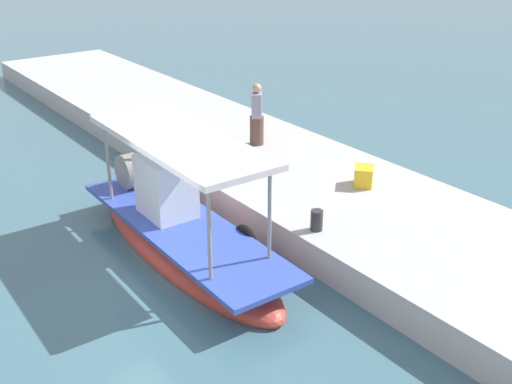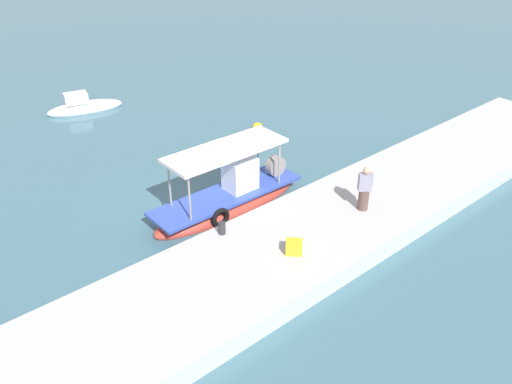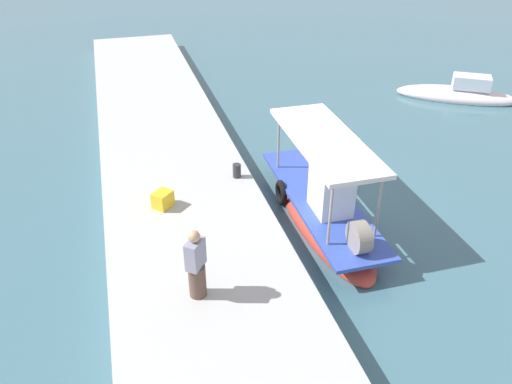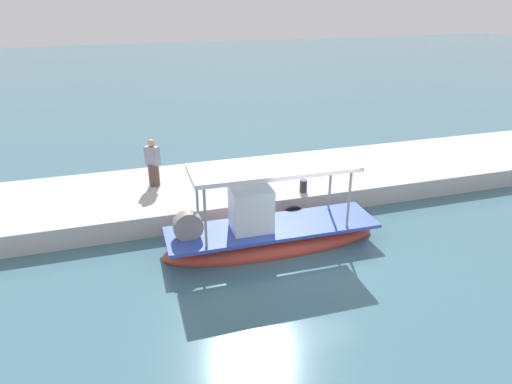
{
  "view_description": "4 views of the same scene",
  "coord_description": "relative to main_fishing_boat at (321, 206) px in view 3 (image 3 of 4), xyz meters",
  "views": [
    {
      "loc": [
        -8.87,
        4.88,
        6.3
      ],
      "look_at": [
        0.61,
        -2.17,
        1.04
      ],
      "focal_mm": 44.32,
      "sensor_mm": 36.0,
      "label": 1
    },
    {
      "loc": [
        -9.66,
        -14.33,
        10.68
      ],
      "look_at": [
        1.07,
        -1.99,
        1.25
      ],
      "focal_mm": 38.27,
      "sensor_mm": 36.0,
      "label": 2
    },
    {
      "loc": [
        11.79,
        -5.6,
        8.06
      ],
      "look_at": [
        0.98,
        -2.48,
        1.2
      ],
      "focal_mm": 35.58,
      "sensor_mm": 36.0,
      "label": 3
    },
    {
      "loc": [
        4.74,
        10.27,
        6.73
      ],
      "look_at": [
        1.03,
        -1.72,
        1.23
      ],
      "focal_mm": 32.14,
      "sensor_mm": 36.0,
      "label": 4
    }
  ],
  "objects": [
    {
      "name": "main_fishing_boat",
      "position": [
        0.0,
        0.0,
        0.0
      ],
      "size": [
        6.3,
        1.78,
        2.82
      ],
      "color": "#BE4033",
      "rests_on": "ground_plane"
    },
    {
      "name": "dock_quay",
      "position": [
        -0.99,
        -3.64,
        -0.1
      ],
      "size": [
        36.0,
        4.3,
        0.67
      ],
      "primitive_type": "cube",
      "color": "#B7B9B6",
      "rests_on": "ground_plane"
    },
    {
      "name": "fisherman_near_bollard",
      "position": [
        2.79,
        -3.95,
        0.97
      ],
      "size": [
        0.52,
        0.51,
        1.63
      ],
      "color": "brown",
      "rests_on": "dock_quay"
    },
    {
      "name": "cargo_crate",
      "position": [
        -0.83,
        -4.23,
        0.45
      ],
      "size": [
        0.64,
        0.64,
        0.44
      ],
      "primitive_type": "cube",
      "rotation": [
        0.0,
        0.0,
        2.33
      ],
      "color": "yellow",
      "rests_on": "dock_quay"
    },
    {
      "name": "mooring_bollard",
      "position": [
        -1.85,
        -1.94,
        0.44
      ],
      "size": [
        0.24,
        0.24,
        0.41
      ],
      "primitive_type": "cylinder",
      "color": "#2D2D33",
      "rests_on": "dock_quay"
    },
    {
      "name": "moored_boat_far",
      "position": [
        -6.99,
        9.3,
        -0.22
      ],
      "size": [
        3.93,
        5.05,
        1.33
      ],
      "color": "white",
      "rests_on": "ground_plane"
    },
    {
      "name": "ground_plane",
      "position": [
        -0.99,
        0.59,
        -0.43
      ],
      "size": [
        120.0,
        120.0,
        0.0
      ],
      "primitive_type": "plane",
      "color": "#406A78"
    }
  ]
}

